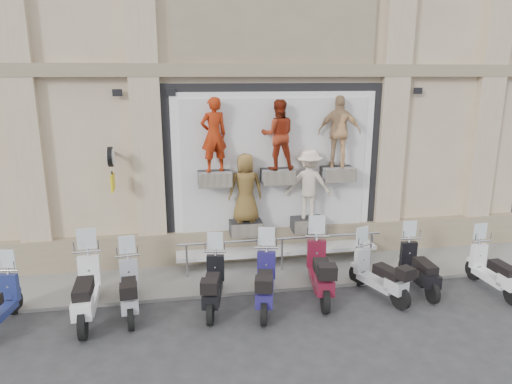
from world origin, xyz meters
TOP-DOWN VIEW (x-y plane):
  - ground at (0.00, 0.00)m, footprint 90.00×90.00m
  - sidewalk at (0.00, 2.10)m, footprint 16.00×2.20m
  - building at (0.00, 7.00)m, footprint 14.00×8.60m
  - shop_vitrine at (0.10, 2.74)m, footprint 5.60×0.91m
  - guard_rail at (0.00, 2.00)m, footprint 5.06×0.10m
  - clock_sign_bracket at (-3.90, 2.47)m, footprint 0.10×0.80m
  - scooter_b at (-4.31, 0.57)m, footprint 0.71×2.09m
  - scooter_c at (-3.49, 0.65)m, footprint 0.70×1.85m
  - scooter_d at (-1.80, 0.57)m, footprint 0.84×1.87m
  - scooter_e at (-0.72, 0.41)m, footprint 0.98×1.99m
  - scooter_f at (0.55, 0.70)m, footprint 0.90×2.10m
  - scooter_g at (1.81, 0.45)m, footprint 1.10×1.85m
  - scooter_h at (2.86, 0.63)m, footprint 0.58×1.80m
  - scooter_i at (4.45, 0.24)m, footprint 0.58×1.77m

SIDE VIEW (x-z plane):
  - ground at x=0.00m, z-range 0.00..0.00m
  - sidewalk at x=0.00m, z-range 0.00..0.08m
  - guard_rail at x=0.00m, z-range 0.00..0.93m
  - scooter_i at x=4.45m, z-range 0.00..1.43m
  - scooter_g at x=1.81m, z-range 0.00..1.44m
  - scooter_h at x=2.86m, z-range 0.00..1.45m
  - scooter_d at x=-1.80m, z-range 0.00..1.47m
  - scooter_c at x=-3.49m, z-range 0.00..1.47m
  - scooter_e at x=-0.72m, z-range 0.00..1.56m
  - scooter_f at x=0.55m, z-range 0.00..1.65m
  - scooter_b at x=-4.31m, z-range 0.00..1.68m
  - shop_vitrine at x=0.10m, z-range 0.27..4.57m
  - clock_sign_bracket at x=-3.90m, z-range 2.29..3.31m
  - building at x=0.00m, z-range 0.00..12.00m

